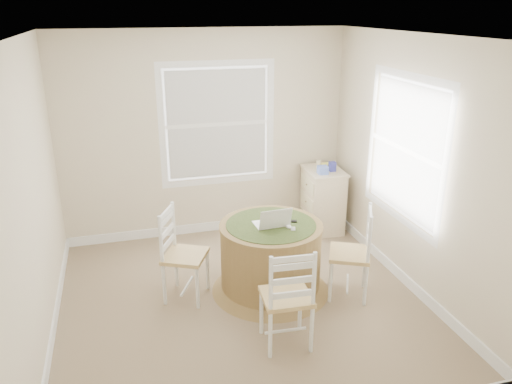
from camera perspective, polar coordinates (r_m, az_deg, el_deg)
name	(u,v)px	position (r m, az deg, el deg)	size (l,w,h in m)	color
room	(253,175)	(4.82, -0.34, 1.93)	(3.64, 3.64, 2.64)	#937B5D
round_table	(271,255)	(5.22, 1.68, -7.17)	(1.24, 1.24, 0.76)	olive
chair_left	(185,255)	(5.12, -8.09, -7.18)	(0.42, 0.40, 0.95)	white
chair_near	(286,296)	(4.42, 3.50, -11.81)	(0.42, 0.40, 0.95)	white
chair_right	(350,253)	(5.19, 10.65, -6.90)	(0.42, 0.40, 0.95)	white
laptop	(272,223)	(5.03, 1.82, -3.53)	(0.34, 0.31, 0.23)	white
mouse	(288,226)	(5.01, 3.72, -3.94)	(0.06, 0.10, 0.03)	white
phone	(293,229)	(4.97, 4.26, -4.27)	(0.04, 0.09, 0.02)	#B7BABF
keys	(294,222)	(5.13, 4.35, -3.41)	(0.06, 0.05, 0.03)	black
corner_chest	(322,200)	(6.68, 7.60, -0.88)	(0.51, 0.65, 0.84)	beige
tissue_box	(323,170)	(6.35, 7.62, 2.47)	(0.12, 0.12, 0.10)	#607BDB
box_yellow	(328,165)	(6.62, 8.19, 3.02)	(0.15, 0.10, 0.06)	#EAE452
box_blue	(333,167)	(6.48, 8.79, 2.88)	(0.08, 0.08, 0.12)	#303391
cup_cream	(318,163)	(6.64, 7.13, 3.27)	(0.07, 0.07, 0.09)	beige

